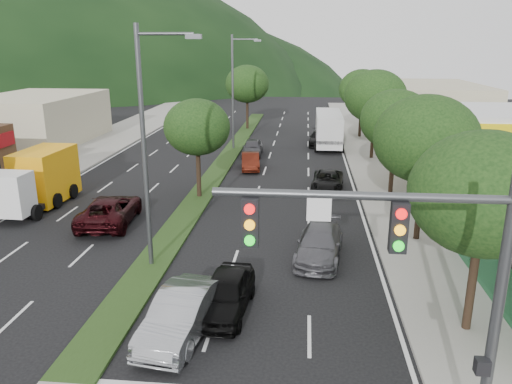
# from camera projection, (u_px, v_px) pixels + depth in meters

# --- Properties ---
(sidewalk_right) EXTENTS (5.00, 90.00, 0.15)m
(sidewalk_right) POSITION_uv_depth(u_px,v_px,m) (386.00, 174.00, 36.63)
(sidewalk_right) COLOR gray
(sidewalk_right) RESTS_ON ground
(sidewalk_left) EXTENTS (6.00, 90.00, 0.15)m
(sidewalk_left) POSITION_uv_depth(u_px,v_px,m) (55.00, 166.00, 39.05)
(sidewalk_left) COLOR gray
(sidewalk_left) RESTS_ON ground
(median) EXTENTS (1.60, 56.00, 0.12)m
(median) POSITION_uv_depth(u_px,v_px,m) (225.00, 161.00, 40.68)
(median) COLOR #213613
(median) RESTS_ON ground
(traffic_signal) EXTENTS (6.12, 0.40, 7.00)m
(traffic_signal) POSITION_uv_depth(u_px,v_px,m) (425.00, 274.00, 10.35)
(traffic_signal) COLOR #47494C
(traffic_signal) RESTS_ON ground
(gas_canopy) EXTENTS (12.20, 8.20, 5.25)m
(gas_canopy) POSITION_uv_depth(u_px,v_px,m) (502.00, 119.00, 31.85)
(gas_canopy) COLOR silver
(gas_canopy) RESTS_ON ground
(bldg_left_far) EXTENTS (9.00, 14.00, 4.60)m
(bldg_left_far) POSITION_uv_depth(u_px,v_px,m) (38.00, 119.00, 47.57)
(bldg_left_far) COLOR #B3AC8E
(bldg_left_far) RESTS_ON ground
(bldg_right_far) EXTENTS (10.00, 16.00, 5.20)m
(bldg_right_far) POSITION_uv_depth(u_px,v_px,m) (428.00, 108.00, 53.36)
(bldg_right_far) COLOR #B3AC8E
(bldg_right_far) RESTS_ON ground
(tree_r_a) EXTENTS (4.60, 4.60, 6.63)m
(tree_r_a) POSITION_uv_depth(u_px,v_px,m) (484.00, 194.00, 15.30)
(tree_r_a) COLOR black
(tree_r_a) RESTS_ON sidewalk_right
(tree_r_b) EXTENTS (4.80, 4.80, 6.94)m
(tree_r_b) POSITION_uv_depth(u_px,v_px,m) (426.00, 139.00, 22.87)
(tree_r_b) COLOR black
(tree_r_b) RESTS_ON sidewalk_right
(tree_r_c) EXTENTS (4.40, 4.40, 6.48)m
(tree_r_c) POSITION_uv_depth(u_px,v_px,m) (396.00, 120.00, 30.58)
(tree_r_c) COLOR black
(tree_r_c) RESTS_ON sidewalk_right
(tree_r_d) EXTENTS (5.00, 5.00, 7.17)m
(tree_r_d) POSITION_uv_depth(u_px,v_px,m) (375.00, 96.00, 39.99)
(tree_r_d) COLOR black
(tree_r_d) RESTS_ON sidewalk_right
(tree_r_e) EXTENTS (4.60, 4.60, 6.71)m
(tree_r_e) POSITION_uv_depth(u_px,v_px,m) (362.00, 89.00, 49.61)
(tree_r_e) COLOR black
(tree_r_e) RESTS_ON sidewalk_right
(tree_med_near) EXTENTS (4.00, 4.00, 6.02)m
(tree_med_near) POSITION_uv_depth(u_px,v_px,m) (197.00, 127.00, 29.90)
(tree_med_near) COLOR black
(tree_med_near) RESTS_ON median
(tree_med_far) EXTENTS (4.80, 4.80, 6.94)m
(tree_med_far) POSITION_uv_depth(u_px,v_px,m) (247.00, 84.00, 54.53)
(tree_med_far) COLOR black
(tree_med_far) RESTS_ON median
(streetlight_near) EXTENTS (2.60, 0.25, 10.00)m
(streetlight_near) POSITION_uv_depth(u_px,v_px,m) (148.00, 139.00, 20.02)
(streetlight_near) COLOR #47494C
(streetlight_near) RESTS_ON ground
(streetlight_mid) EXTENTS (2.60, 0.25, 10.00)m
(streetlight_mid) POSITION_uv_depth(u_px,v_px,m) (235.00, 87.00, 43.86)
(streetlight_mid) COLOR #47494C
(streetlight_mid) RESTS_ON ground
(sedan_silver) EXTENTS (2.21, 4.77, 1.51)m
(sedan_silver) POSITION_uv_depth(u_px,v_px,m) (181.00, 314.00, 16.32)
(sedan_silver) COLOR #96989D
(sedan_silver) RESTS_ON ground
(suv_maroon) EXTENTS (2.99, 5.62, 1.50)m
(suv_maroon) POSITION_uv_depth(u_px,v_px,m) (110.00, 210.00, 26.53)
(suv_maroon) COLOR black
(suv_maroon) RESTS_ON ground
(car_queue_a) EXTENTS (1.96, 4.26, 1.41)m
(car_queue_a) POSITION_uv_depth(u_px,v_px,m) (226.00, 293.00, 17.76)
(car_queue_a) COLOR black
(car_queue_a) RESTS_ON ground
(car_queue_b) EXTENTS (2.44, 4.86, 1.35)m
(car_queue_b) POSITION_uv_depth(u_px,v_px,m) (319.00, 244.00, 22.21)
(car_queue_b) COLOR #525157
(car_queue_b) RESTS_ON ground
(car_queue_c) EXTENTS (1.79, 3.92, 1.25)m
(car_queue_c) POSITION_uv_depth(u_px,v_px,m) (250.00, 161.00, 38.04)
(car_queue_c) COLOR #4F170D
(car_queue_c) RESTS_ON ground
(car_queue_d) EXTENTS (2.31, 4.42, 1.19)m
(car_queue_d) POSITION_uv_depth(u_px,v_px,m) (328.00, 181.00, 32.75)
(car_queue_d) COLOR black
(car_queue_d) RESTS_ON ground
(car_queue_e) EXTENTS (1.72, 4.08, 1.38)m
(car_queue_e) POSITION_uv_depth(u_px,v_px,m) (252.00, 147.00, 42.83)
(car_queue_e) COLOR #47464B
(car_queue_e) RESTS_ON ground
(car_queue_f) EXTENTS (2.26, 4.76, 1.34)m
(car_queue_f) POSITION_uv_depth(u_px,v_px,m) (320.00, 138.00, 47.05)
(car_queue_f) COLOR black
(car_queue_f) RESTS_ON ground
(box_truck) EXTENTS (2.73, 6.62, 3.23)m
(box_truck) POSITION_uv_depth(u_px,v_px,m) (39.00, 181.00, 29.21)
(box_truck) COLOR white
(box_truck) RESTS_ON ground
(motorhome) EXTENTS (2.59, 8.11, 3.10)m
(motorhome) POSITION_uv_depth(u_px,v_px,m) (328.00, 129.00, 46.38)
(motorhome) COLOR silver
(motorhome) RESTS_ON ground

